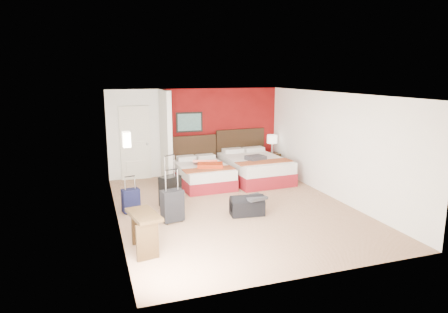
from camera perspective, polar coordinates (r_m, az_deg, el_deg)
name	(u,v)px	position (r m, az deg, el deg)	size (l,w,h in m)	color
ground	(234,208)	(8.95, 1.41, -7.29)	(6.50, 6.50, 0.00)	tan
room_walls	(158,145)	(9.63, -9.37, 1.65)	(5.02, 6.52, 2.50)	white
red_accent_panel	(220,131)	(11.88, -0.52, 3.68)	(3.50, 0.04, 2.50)	maroon
partition_wall	(166,137)	(10.85, -8.31, 2.79)	(0.12, 1.20, 2.50)	silver
entry_door	(135,143)	(11.36, -12.54, 1.88)	(0.82, 0.06, 2.05)	silver
bed_left	(203,175)	(10.64, -3.01, -2.66)	(1.27, 1.82, 0.55)	silver
bed_right	(254,169)	(11.17, 4.37, -1.74)	(1.49, 2.13, 0.64)	white
red_suitcase_open	(208,164)	(10.49, -2.35, -1.01)	(0.65, 0.90, 0.11)	#BA300F
jacket_bundle	(256,158)	(10.78, 4.53, -0.19)	(0.48, 0.38, 0.12)	#3A393F
nightstand	(272,162)	(12.17, 6.81, -0.82)	(0.41, 0.41, 0.57)	#312110
table_lamp	(272,144)	(12.06, 6.88, 1.77)	(0.31, 0.31, 0.55)	white
suitcase_black	(170,192)	(9.00, -7.67, -5.05)	(0.45, 0.28, 0.67)	black
suitcase_charcoal	(172,207)	(8.10, -7.37, -7.14)	(0.42, 0.26, 0.63)	black
suitcase_navy	(131,202)	(8.78, -13.14, -6.29)	(0.36, 0.22, 0.49)	black
duffel_bag	(247,207)	(8.47, 3.30, -7.17)	(0.70, 0.37, 0.35)	black
jacket_draped	(255,197)	(8.42, 4.40, -5.84)	(0.43, 0.36, 0.06)	#333438
desk	(145,232)	(6.90, -11.27, -10.53)	(0.40, 0.80, 0.67)	#332111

